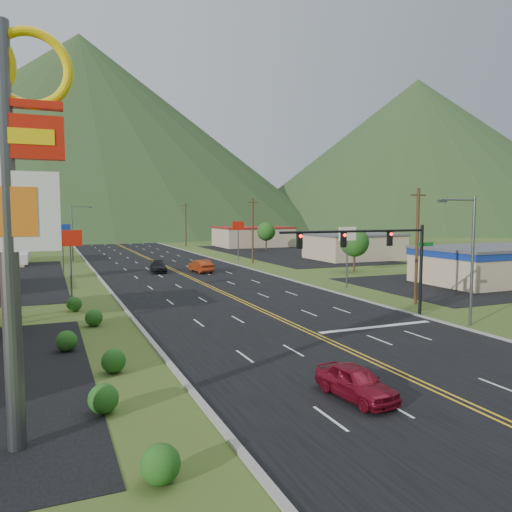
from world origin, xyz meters
name	(u,v)px	position (x,y,z in m)	size (l,w,h in m)	color
ground	(450,397)	(0.00, 0.00, 0.00)	(500.00, 500.00, 0.00)	#2E3F16
road	(450,397)	(0.00, 0.00, 0.00)	(20.00, 460.00, 0.04)	black
curb_west	(229,438)	(-10.15, 0.00, 0.00)	(0.30, 460.00, 0.14)	gray
pylon_sign	(5,171)	(-17.00, 2.00, 9.30)	(4.32, 0.60, 14.00)	#59595E
traffic_signal	(378,248)	(6.48, 14.00, 5.33)	(13.10, 0.43, 7.00)	black
streetlight_east	(469,252)	(11.18, 10.00, 5.18)	(3.28, 0.25, 9.00)	#59595E
streetlight_west	(74,229)	(-11.68, 70.00, 5.18)	(3.28, 0.25, 9.00)	#59595E
building_east_near	(491,263)	(30.00, 25.00, 2.27)	(15.40, 10.40, 4.10)	#CBAD8D
building_east_mid	(354,246)	(32.00, 55.00, 2.16)	(14.40, 11.40, 4.30)	#CBAD8D
building_east_far	(253,237)	(28.00, 90.00, 2.26)	(16.40, 12.40, 4.50)	#CBAD8D
pole_sign_west_a	(70,246)	(-14.00, 30.00, 5.05)	(2.00, 0.18, 6.40)	#59595E
pole_sign_west_b	(62,235)	(-14.00, 52.00, 5.05)	(2.00, 0.18, 6.40)	#59595E
pole_sign_east_a	(347,240)	(13.00, 28.00, 5.05)	(2.00, 0.18, 6.40)	#59595E
pole_sign_east_b	(238,230)	(13.00, 60.00, 5.05)	(2.00, 0.18, 6.40)	#59595E
tree_west_a	(6,249)	(-20.00, 45.00, 3.89)	(3.84, 3.84, 5.82)	#382314
tree_east_a	(355,242)	(22.00, 40.00, 3.89)	(3.84, 3.84, 5.82)	#382314
tree_east_b	(266,232)	(26.00, 78.00, 3.89)	(3.84, 3.84, 5.82)	#382314
utility_pole_a	(417,245)	(13.50, 18.00, 5.13)	(1.60, 0.28, 10.00)	#382314
utility_pole_b	(253,230)	(13.50, 55.00, 5.13)	(1.60, 0.28, 10.00)	#382314
utility_pole_c	(186,224)	(13.50, 95.00, 5.13)	(1.60, 0.28, 10.00)	#382314
utility_pole_d	(152,221)	(13.50, 135.00, 5.13)	(1.60, 0.28, 10.00)	#382314
mountain_n	(82,133)	(0.00, 220.00, 42.50)	(220.00, 220.00, 85.00)	#1F3518
mountain_ne	(416,155)	(147.84, 176.19, 35.00)	(180.00, 180.00, 70.00)	#1F3518
car_red_near	(356,383)	(-3.89, 1.40, 0.71)	(1.68, 4.17, 1.42)	maroon
car_dark_mid	(158,267)	(-2.43, 49.04, 0.72)	(2.03, 4.98, 1.45)	black
car_red_far	(201,266)	(2.76, 46.91, 0.83)	(1.75, 5.02, 1.66)	maroon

